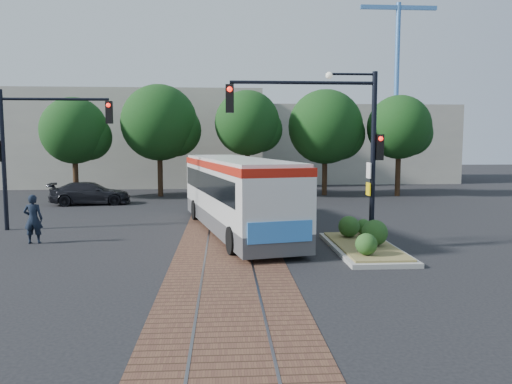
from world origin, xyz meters
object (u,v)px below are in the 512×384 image
city_bus (236,191)px  officer (33,219)px  signal_pole_main (339,132)px  parked_car (90,193)px  signal_pole_left (30,140)px  traffic_island (364,241)px

city_bus → officer: bearing=-177.6°
signal_pole_main → parked_car: size_ratio=1.28×
signal_pole_main → signal_pole_left: bearing=158.6°
officer → signal_pole_left: bearing=-75.1°
parked_car → city_bus: bearing=-145.8°
city_bus → parked_car: city_bus is taller
signal_pole_main → officer: 11.71m
city_bus → traffic_island: (4.44, -3.90, -1.40)m
officer → parked_car: (-0.94, 11.61, -0.25)m
traffic_island → officer: size_ratio=2.80×
officer → parked_car: 11.65m
traffic_island → signal_pole_left: size_ratio=0.87×
city_bus → signal_pole_left: signal_pole_left is taller
parked_car → signal_pole_main: bearing=-145.6°
city_bus → signal_pole_left: (-8.75, 1.00, 2.13)m
signal_pole_left → signal_pole_main: bearing=-21.4°
officer → signal_pole_main: bearing=165.3°
traffic_island → parked_car: 18.75m
city_bus → parked_car: (-8.57, 9.60, -1.05)m
city_bus → parked_car: 12.91m
signal_pole_left → parked_car: 9.18m
traffic_island → signal_pole_main: bearing=174.6°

